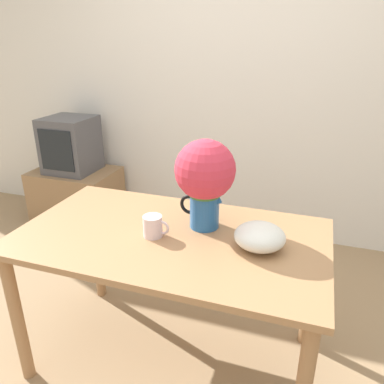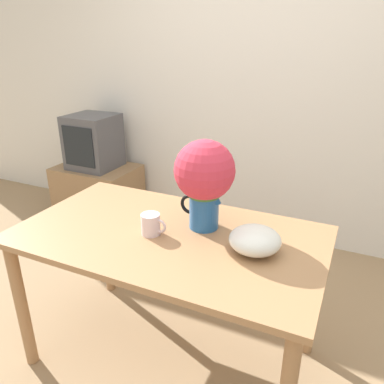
% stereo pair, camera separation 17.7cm
% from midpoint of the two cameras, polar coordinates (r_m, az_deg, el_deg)
% --- Properties ---
extents(ground_plane, '(12.00, 12.00, 0.00)m').
position_cam_midpoint_polar(ground_plane, '(2.14, -7.89, -26.53)').
color(ground_plane, '#9E7F5B').
extents(wall_back, '(8.00, 0.05, 2.60)m').
position_cam_midpoint_polar(wall_back, '(3.07, 5.88, 16.61)').
color(wall_back, silver).
rests_on(wall_back, ground_plane).
extents(table, '(1.44, 0.82, 0.76)m').
position_cam_midpoint_polar(table, '(1.81, -6.05, -9.28)').
color(table, '#A3754C').
rests_on(table, ground_plane).
extents(flower_vase, '(0.28, 0.28, 0.43)m').
position_cam_midpoint_polar(flower_vase, '(1.72, -0.96, 2.27)').
color(flower_vase, '#235B9E').
rests_on(flower_vase, table).
extents(coffee_mug, '(0.13, 0.09, 0.10)m').
position_cam_midpoint_polar(coffee_mug, '(1.73, -8.85, -5.26)').
color(coffee_mug, silver).
rests_on(coffee_mug, table).
extents(white_bowl, '(0.22, 0.22, 0.11)m').
position_cam_midpoint_polar(white_bowl, '(1.63, 7.25, -6.81)').
color(white_bowl, silver).
rests_on(white_bowl, table).
extents(tv_stand, '(0.73, 0.51, 0.50)m').
position_cam_midpoint_polar(tv_stand, '(3.64, -18.42, -0.63)').
color(tv_stand, '#8E6B47').
rests_on(tv_stand, ground_plane).
extents(tv_set, '(0.41, 0.40, 0.48)m').
position_cam_midpoint_polar(tv_set, '(3.48, -19.42, 6.79)').
color(tv_set, '#4C4C51').
rests_on(tv_set, tv_stand).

